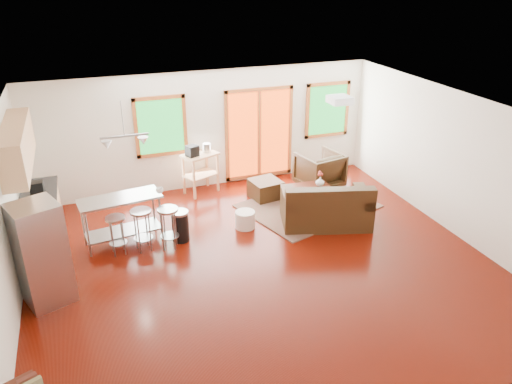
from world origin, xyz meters
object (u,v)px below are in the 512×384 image
object	(u,v)px
island	(121,212)
ottoman	(265,189)
loveseat	(326,208)
kitchen_cart	(199,160)
coffee_table	(308,189)
refrigerator	(42,254)
armchair	(319,169)
rug	(308,206)

from	to	relation	value
island	ottoman	bearing A→B (deg)	16.48
loveseat	island	bearing A→B (deg)	-172.93
loveseat	island	xyz separation A→B (m)	(-3.75, 0.60, 0.26)
island	kitchen_cart	world-z (taller)	kitchen_cart
loveseat	ottoman	world-z (taller)	loveseat
loveseat	coffee_table	distance (m)	0.97
refrigerator	island	size ratio (longest dim) A/B	1.08
coffee_table	armchair	bearing A→B (deg)	49.26
ottoman	kitchen_cart	world-z (taller)	kitchen_cart
coffee_table	kitchen_cart	xyz separation A→B (m)	(-2.01, 1.28, 0.46)
ottoman	refrigerator	world-z (taller)	refrigerator
rug	armchair	size ratio (longest dim) A/B	2.78
ottoman	island	world-z (taller)	island
loveseat	armchair	distance (m)	1.77
island	armchair	bearing A→B (deg)	13.21
rug	coffee_table	world-z (taller)	coffee_table
coffee_table	ottoman	world-z (taller)	ottoman
coffee_table	island	distance (m)	3.85
loveseat	armchair	bearing A→B (deg)	84.37
armchair	island	xyz separation A→B (m)	(-4.41, -1.03, 0.16)
armchair	kitchen_cart	xyz separation A→B (m)	(-2.59, 0.60, 0.32)
loveseat	armchair	size ratio (longest dim) A/B	2.06
coffee_table	kitchen_cart	bearing A→B (deg)	147.48
loveseat	coffee_table	world-z (taller)	loveseat
coffee_table	ottoman	xyz separation A→B (m)	(-0.75, 0.55, -0.12)
loveseat	rug	bearing A→B (deg)	105.30
rug	loveseat	size ratio (longest dim) A/B	1.35
rug	ottoman	bearing A→B (deg)	134.60
coffee_table	kitchen_cart	distance (m)	2.42
ottoman	refrigerator	distance (m)	4.91
loveseat	armchair	world-z (taller)	armchair
armchair	ottoman	size ratio (longest dim) A/B	1.50
coffee_table	ottoman	distance (m)	0.94
ottoman	refrigerator	size ratio (longest dim) A/B	0.38
ottoman	refrigerator	bearing A→B (deg)	-152.28
kitchen_cart	rug	bearing A→B (deg)	-36.28
rug	loveseat	world-z (taller)	loveseat
armchair	kitchen_cart	size ratio (longest dim) A/B	0.80
rug	kitchen_cart	world-z (taller)	kitchen_cart
armchair	refrigerator	size ratio (longest dim) A/B	0.57
loveseat	island	distance (m)	3.81
armchair	ottoman	xyz separation A→B (m)	(-1.33, -0.12, -0.25)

